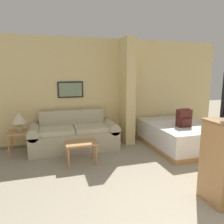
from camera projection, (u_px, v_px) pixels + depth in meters
wall_back at (109, 91)px, 5.67m from camera, size 6.24×0.16×2.60m
wall_partition_pillar at (127, 91)px, 5.45m from camera, size 0.24×0.56×2.60m
couch at (74, 135)px, 5.10m from camera, size 2.01×0.84×0.88m
coffee_table at (81, 146)px, 4.24m from camera, size 0.61×0.40×0.44m
side_table at (20, 135)px, 4.71m from camera, size 0.48×0.48×0.53m
table_lamp at (19, 118)px, 4.65m from camera, size 0.30×0.30×0.42m
bed at (179, 135)px, 5.28m from camera, size 1.47×1.90×0.56m
backpack at (184, 117)px, 4.89m from camera, size 0.32×0.20×0.44m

